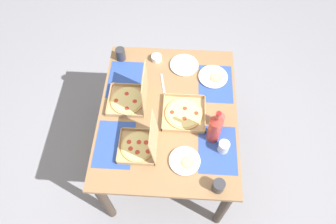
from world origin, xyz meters
TOP-DOWN VIEW (x-y plane):
  - ground_plane at (0.00, 0.00)m, footprint 6.00×6.00m
  - dining_table at (0.00, 0.00)m, footprint 1.24×1.01m
  - placemat_near_left at (-0.28, -0.35)m, footprint 0.36×0.26m
  - placemat_near_right at (0.28, -0.35)m, footprint 0.36×0.26m
  - placemat_far_left at (-0.28, 0.35)m, footprint 0.36×0.26m
  - placemat_far_right at (0.28, 0.35)m, footprint 0.36×0.26m
  - pizza_box_center at (-0.08, -0.28)m, footprint 0.28×0.28m
  - pizza_box_corner_right at (0.01, 0.12)m, footprint 0.31×0.31m
  - pizza_box_edge_far at (0.29, -0.16)m, footprint 0.26×0.26m
  - plate_near_left at (0.38, 0.13)m, footprint 0.21×0.21m
  - plate_near_right at (-0.34, 0.34)m, footprint 0.23×0.23m
  - plate_middle at (-0.44, 0.10)m, footprint 0.23×0.23m
  - soda_bottle at (0.19, 0.32)m, footprint 0.09×0.09m
  - cup_dark at (0.55, 0.35)m, footprint 0.08×0.08m
  - cup_red at (-0.49, -0.41)m, footprint 0.08×0.08m
  - cup_spare at (0.08, 0.36)m, footprint 0.07×0.07m
  - cup_clear_right at (0.28, 0.39)m, footprint 0.07×0.07m
  - condiment_bowl at (-0.50, -0.12)m, footprint 0.08×0.08m
  - fork_by_far_left at (-0.25, -0.05)m, footprint 0.19×0.05m

SIDE VIEW (x-z plane):
  - ground_plane at x=0.00m, z-range 0.00..0.00m
  - dining_table at x=0.00m, z-range 0.26..1.04m
  - placemat_near_left at x=-0.28m, z-range 0.77..0.78m
  - placemat_near_right at x=0.28m, z-range 0.77..0.78m
  - placemat_far_left at x=-0.28m, z-range 0.77..0.78m
  - placemat_far_right at x=0.28m, z-range 0.77..0.78m
  - fork_by_far_left at x=-0.25m, z-range 0.77..0.78m
  - plate_middle at x=-0.44m, z-range 0.78..0.79m
  - plate_near_left at x=0.38m, z-range 0.77..0.80m
  - plate_near_right at x=-0.34m, z-range 0.77..0.80m
  - pizza_box_corner_right at x=0.01m, z-range 0.77..0.80m
  - condiment_bowl at x=-0.50m, z-range 0.77..0.82m
  - cup_dark at x=0.55m, z-range 0.77..0.86m
  - cup_clear_right at x=0.28m, z-range 0.77..0.86m
  - pizza_box_edge_far at x=0.29m, z-range 0.67..0.97m
  - pizza_box_center at x=-0.08m, z-range 0.67..0.98m
  - cup_red at x=-0.49m, z-range 0.77..0.88m
  - cup_spare at x=0.08m, z-range 0.77..0.88m
  - soda_bottle at x=0.19m, z-range 0.75..1.07m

